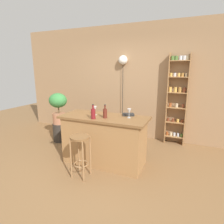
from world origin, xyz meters
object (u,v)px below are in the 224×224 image
cookbook (128,114)px  pendant_globe_light (123,61)px  wine_glass_center (95,109)px  bottle_sauce_amber (105,113)px  plant_stool (60,132)px  bottle_wine_red (93,113)px  wine_glass_left (129,111)px  bar_stool (80,147)px  spice_shelf (177,97)px  potted_plant (58,105)px

cookbook → pendant_globe_light: (-0.58, 1.30, 1.01)m
wine_glass_center → pendant_globe_light: bearing=89.9°
bottle_sauce_amber → cookbook: 0.46m
plant_stool → wine_glass_center: size_ratio=2.71×
pendant_globe_light → plant_stool: bearing=-141.6°
bottle_sauce_amber → wine_glass_center: size_ratio=1.45×
pendant_globe_light → bottle_wine_red: bearing=-86.7°
wine_glass_left → wine_glass_center: same height
wine_glass_left → pendant_globe_light: bearing=114.1°
bottle_sauce_amber → cookbook: size_ratio=1.13×
bar_stool → plant_stool: size_ratio=1.59×
spice_shelf → potted_plant: 2.77m
potted_plant → cookbook: bearing=-9.2°
spice_shelf → pendant_globe_light: bearing=177.9°
spice_shelf → bottle_sauce_amber: (-1.07, -1.58, -0.12)m
cookbook → spice_shelf: bearing=35.2°
spice_shelf → cookbook: 1.47m
plant_stool → wine_glass_center: 1.57m
potted_plant → bar_stool: bearing=-40.7°
bottle_sauce_amber → plant_stool: bearing=157.6°
bottle_wine_red → wine_glass_left: 0.63m
bottle_sauce_amber → wine_glass_left: 0.42m
spice_shelf → bottle_sauce_amber: 1.91m
plant_stool → pendant_globe_light: pendant_globe_light is taller
bottle_wine_red → cookbook: bottle_wine_red is taller
bottle_wine_red → pendant_globe_light: bearing=93.3°
spice_shelf → cookbook: bearing=-121.0°
potted_plant → bottle_wine_red: size_ratio=2.94×
plant_stool → wine_glass_left: size_ratio=2.71×
spice_shelf → bottle_wine_red: (-1.23, -1.71, -0.11)m
spice_shelf → potted_plant: (-2.59, -0.95, -0.22)m
bottle_wine_red → cookbook: 0.67m
wine_glass_left → cookbook: size_ratio=0.78×
plant_stool → potted_plant: 0.67m
cookbook → pendant_globe_light: bearing=90.5°
spice_shelf → wine_glass_center: spice_shelf is taller
wine_glass_left → pendant_globe_light: size_ratio=0.08×
spice_shelf → potted_plant: spice_shelf is taller
pendant_globe_light → cookbook: bearing=-65.8°
bar_stool → spice_shelf: bearing=58.7°
wine_glass_center → cookbook: size_ratio=0.78×
bottle_wine_red → plant_stool: bearing=150.9°
bar_stool → bottle_wine_red: (0.04, 0.38, 0.48)m
plant_stool → bottle_sauce_amber: bottle_sauce_amber is taller
wine_glass_left → cookbook: (-0.07, 0.16, -0.10)m
pendant_globe_light → wine_glass_left: bearing=-65.9°
bottle_sauce_amber → wine_glass_left: bearing=24.3°
bar_stool → potted_plant: bearing=139.3°
wine_glass_center → cookbook: (0.59, 0.20, -0.10)m
wine_glass_left → wine_glass_center: bearing=-176.3°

